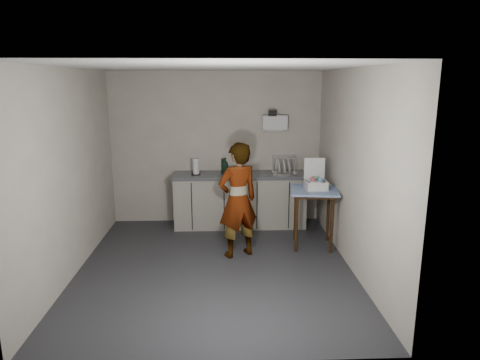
{
  "coord_description": "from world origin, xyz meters",
  "views": [
    {
      "loc": [
        0.12,
        -5.32,
        2.44
      ],
      "look_at": [
        0.35,
        0.45,
        1.09
      ],
      "focal_mm": 32.0,
      "sensor_mm": 36.0,
      "label": 1
    }
  ],
  "objects_px": {
    "side_table": "(314,197)",
    "dish_rack": "(284,170)",
    "kitchen_counter": "(240,201)",
    "bakery_box": "(316,182)",
    "paper_towel": "(196,167)",
    "soda_can": "(238,170)",
    "dark_bottle": "(224,166)",
    "standing_man": "(238,200)",
    "soap_bottle": "(225,166)"
  },
  "relations": [
    {
      "from": "dish_rack",
      "to": "standing_man",
      "type": "bearing_deg",
      "value": -122.81
    },
    {
      "from": "kitchen_counter",
      "to": "standing_man",
      "type": "height_order",
      "value": "standing_man"
    },
    {
      "from": "kitchen_counter",
      "to": "soap_bottle",
      "type": "height_order",
      "value": "soap_bottle"
    },
    {
      "from": "soap_bottle",
      "to": "dish_rack",
      "type": "bearing_deg",
      "value": 1.71
    },
    {
      "from": "side_table",
      "to": "dark_bottle",
      "type": "bearing_deg",
      "value": 150.27
    },
    {
      "from": "side_table",
      "to": "dish_rack",
      "type": "height_order",
      "value": "dish_rack"
    },
    {
      "from": "soda_can",
      "to": "dark_bottle",
      "type": "height_order",
      "value": "dark_bottle"
    },
    {
      "from": "kitchen_counter",
      "to": "bakery_box",
      "type": "bearing_deg",
      "value": -41.39
    },
    {
      "from": "side_table",
      "to": "soda_can",
      "type": "distance_m",
      "value": 1.49
    },
    {
      "from": "standing_man",
      "to": "soap_bottle",
      "type": "bearing_deg",
      "value": -107.94
    },
    {
      "from": "kitchen_counter",
      "to": "paper_towel",
      "type": "xyz_separation_m",
      "value": [
        -0.73,
        -0.04,
        0.61
      ]
    },
    {
      "from": "kitchen_counter",
      "to": "bakery_box",
      "type": "xyz_separation_m",
      "value": [
        1.08,
        -0.95,
        0.55
      ]
    },
    {
      "from": "dark_bottle",
      "to": "dish_rack",
      "type": "distance_m",
      "value": 1.02
    },
    {
      "from": "kitchen_counter",
      "to": "bakery_box",
      "type": "height_order",
      "value": "bakery_box"
    },
    {
      "from": "paper_towel",
      "to": "dish_rack",
      "type": "relative_size",
      "value": 0.65
    },
    {
      "from": "dark_bottle",
      "to": "bakery_box",
      "type": "xyz_separation_m",
      "value": [
        1.35,
        -0.97,
        -0.06
      ]
    },
    {
      "from": "soda_can",
      "to": "dark_bottle",
      "type": "relative_size",
      "value": 0.53
    },
    {
      "from": "standing_man",
      "to": "dark_bottle",
      "type": "height_order",
      "value": "standing_man"
    },
    {
      "from": "standing_man",
      "to": "dish_rack",
      "type": "height_order",
      "value": "standing_man"
    },
    {
      "from": "side_table",
      "to": "dark_bottle",
      "type": "height_order",
      "value": "dark_bottle"
    },
    {
      "from": "soda_can",
      "to": "dish_rack",
      "type": "height_order",
      "value": "dish_rack"
    },
    {
      "from": "side_table",
      "to": "soap_bottle",
      "type": "height_order",
      "value": "soap_bottle"
    },
    {
      "from": "side_table",
      "to": "dark_bottle",
      "type": "xyz_separation_m",
      "value": [
        -1.32,
        1.01,
        0.27
      ]
    },
    {
      "from": "soap_bottle",
      "to": "bakery_box",
      "type": "xyz_separation_m",
      "value": [
        1.32,
        -0.9,
        -0.07
      ]
    },
    {
      "from": "dark_bottle",
      "to": "paper_towel",
      "type": "bearing_deg",
      "value": -173.61
    },
    {
      "from": "dish_rack",
      "to": "dark_bottle",
      "type": "bearing_deg",
      "value": 178.22
    },
    {
      "from": "standing_man",
      "to": "bakery_box",
      "type": "relative_size",
      "value": 3.75
    },
    {
      "from": "dish_rack",
      "to": "side_table",
      "type": "bearing_deg",
      "value": -72.73
    },
    {
      "from": "bakery_box",
      "to": "soda_can",
      "type": "bearing_deg",
      "value": 140.03
    },
    {
      "from": "side_table",
      "to": "dish_rack",
      "type": "relative_size",
      "value": 2.12
    },
    {
      "from": "standing_man",
      "to": "dark_bottle",
      "type": "bearing_deg",
      "value": -107.04
    },
    {
      "from": "side_table",
      "to": "soap_bottle",
      "type": "relative_size",
      "value": 3.12
    },
    {
      "from": "kitchen_counter",
      "to": "paper_towel",
      "type": "bearing_deg",
      "value": -176.95
    },
    {
      "from": "kitchen_counter",
      "to": "side_table",
      "type": "height_order",
      "value": "kitchen_counter"
    },
    {
      "from": "side_table",
      "to": "standing_man",
      "type": "relative_size",
      "value": 0.54
    },
    {
      "from": "side_table",
      "to": "soap_bottle",
      "type": "xyz_separation_m",
      "value": [
        -1.3,
        0.95,
        0.28
      ]
    },
    {
      "from": "standing_man",
      "to": "dark_bottle",
      "type": "xyz_separation_m",
      "value": [
        -0.19,
        1.32,
        0.23
      ]
    },
    {
      "from": "kitchen_counter",
      "to": "standing_man",
      "type": "distance_m",
      "value": 1.36
    },
    {
      "from": "side_table",
      "to": "kitchen_counter",
      "type": "bearing_deg",
      "value": 144.11
    },
    {
      "from": "side_table",
      "to": "soap_bottle",
      "type": "distance_m",
      "value": 1.63
    },
    {
      "from": "soap_bottle",
      "to": "standing_man",
      "type": "bearing_deg",
      "value": -82.6
    },
    {
      "from": "standing_man",
      "to": "soap_bottle",
      "type": "height_order",
      "value": "standing_man"
    },
    {
      "from": "soda_can",
      "to": "dark_bottle",
      "type": "xyz_separation_m",
      "value": [
        -0.24,
        0.0,
        0.06
      ]
    },
    {
      "from": "standing_man",
      "to": "paper_towel",
      "type": "bearing_deg",
      "value": -88.07
    },
    {
      "from": "bakery_box",
      "to": "paper_towel",
      "type": "bearing_deg",
      "value": 154.24
    },
    {
      "from": "standing_man",
      "to": "dark_bottle",
      "type": "relative_size",
      "value": 6.21
    },
    {
      "from": "kitchen_counter",
      "to": "standing_man",
      "type": "xyz_separation_m",
      "value": [
        -0.08,
        -1.31,
        0.39
      ]
    },
    {
      "from": "soda_can",
      "to": "bakery_box",
      "type": "height_order",
      "value": "bakery_box"
    },
    {
      "from": "soap_bottle",
      "to": "dark_bottle",
      "type": "bearing_deg",
      "value": 115.22
    },
    {
      "from": "bakery_box",
      "to": "side_table",
      "type": "bearing_deg",
      "value": -124.96
    }
  ]
}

